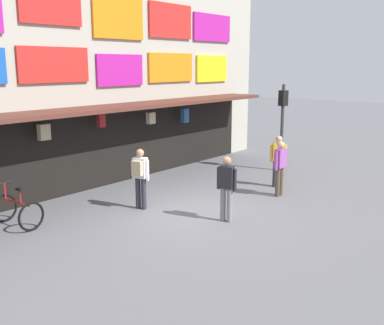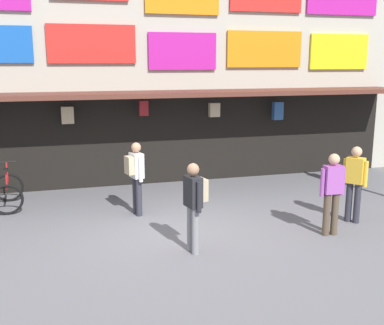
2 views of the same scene
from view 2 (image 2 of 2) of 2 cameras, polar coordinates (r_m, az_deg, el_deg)
The scene contains 7 objects.
ground_plane at distance 9.72m, azimuth -2.35°, elevation -8.47°, with size 80.00×80.00×0.00m, color slate.
shopfront at distance 13.58m, azimuth -7.04°, elevation 14.41°, with size 18.00×2.60×8.00m.
bicycle_parked at distance 11.95m, azimuth -21.68°, elevation -3.38°, with size 0.80×1.21×1.05m.
pedestrian_in_yellow at distance 8.40m, azimuth 0.28°, elevation -4.73°, with size 0.41×0.52×1.68m.
pedestrian_in_green at distance 10.59m, azimuth 19.34°, elevation -2.04°, with size 0.39×0.44×1.68m.
pedestrian_in_blue at distance 9.65m, azimuth 16.83°, elevation -3.22°, with size 0.53×0.24×1.68m.
pedestrian_in_black at distance 10.53m, azimuth -6.93°, elevation -1.30°, with size 0.42×0.51×1.68m.
Camera 2 is at (-2.04, -8.85, 3.45)m, focal length 43.45 mm.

